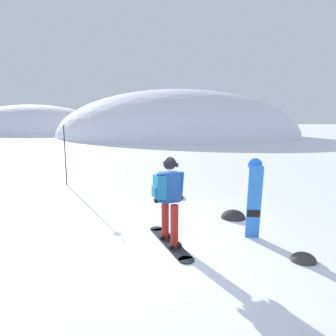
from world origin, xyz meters
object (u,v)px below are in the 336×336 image
Objects in this scene: snowboarder_main at (168,198)px; rock_mid at (233,218)px; spare_snowboard at (254,199)px; rock_small at (303,261)px; piste_marker_near at (65,151)px; rock_dark at (169,195)px.

rock_mid is at bearing 48.78° from snowboarder_main.
spare_snowboard reaches higher than rock_small.
rock_dark is (3.91, -1.09, -1.27)m from piste_marker_near.
piste_marker_near is at bearing 143.84° from spare_snowboard.
snowboarder_main is 2.26× the size of rock_dark.
spare_snowboard is at bearing -36.16° from piste_marker_near.
snowboarder_main is 1.74m from spare_snowboard.
snowboarder_main is at bearing -166.07° from spare_snowboard.
spare_snowboard is 1.51m from rock_mid.
snowboarder_main reaches higher than rock_small.
spare_snowboard is 2.18× the size of rock_dark.
rock_small is at bearing -66.21° from rock_mid.
spare_snowboard is 3.93m from rock_dark.
snowboarder_main is 3.94× the size of rock_small.
snowboarder_main is 0.77× the size of piste_marker_near.
rock_mid is (1.79, -2.03, 0.00)m from rock_dark.
piste_marker_near is 6.62m from rock_mid.
piste_marker_near is at bearing 131.78° from snowboarder_main.
spare_snowboard is 3.80× the size of rock_small.
rock_mid is at bearing 101.22° from spare_snowboard.
rock_small is (6.64, -5.25, -1.27)m from piste_marker_near.
rock_small is at bearing -52.42° from spare_snowboard.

